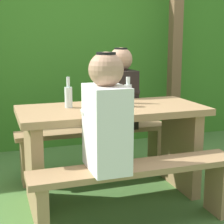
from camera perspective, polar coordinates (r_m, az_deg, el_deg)
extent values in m
plane|color=#477235|center=(2.90, 0.00, -13.45)|extent=(12.00, 12.00, 0.00)
cube|color=#377421|center=(4.50, -8.12, 9.79)|extent=(6.40, 0.93, 2.19)
cube|color=brown|center=(4.17, 10.05, 8.38)|extent=(0.12, 0.12, 2.01)
cube|color=#9E7A51|center=(2.68, 0.00, 0.29)|extent=(1.40, 0.64, 0.05)
cube|color=#9E7A51|center=(2.65, -12.49, -8.29)|extent=(0.08, 0.54, 0.68)
cube|color=#9E7A51|center=(3.01, 10.92, -5.78)|extent=(0.08, 0.54, 0.68)
cube|color=#9E7A51|center=(2.31, 4.08, -8.95)|extent=(1.40, 0.24, 0.04)
cube|color=#9E7A51|center=(2.25, -11.32, -15.88)|extent=(0.07, 0.22, 0.40)
cube|color=#9E7A51|center=(2.68, 16.59, -11.50)|extent=(0.07, 0.22, 0.40)
cube|color=#9E7A51|center=(3.21, -2.90, -2.99)|extent=(1.40, 0.24, 0.04)
cube|color=#9E7A51|center=(3.17, -13.80, -7.69)|extent=(0.07, 0.22, 0.40)
cube|color=#9E7A51|center=(3.48, 7.03, -5.64)|extent=(0.07, 0.22, 0.40)
cube|color=white|center=(2.15, -0.92, -2.62)|extent=(0.22, 0.34, 0.52)
sphere|color=tan|center=(2.09, -0.95, 6.83)|extent=(0.21, 0.21, 0.21)
cylinder|color=black|center=(2.09, -0.96, 9.27)|extent=(0.12, 0.12, 0.02)
cylinder|color=white|center=(2.26, -2.03, 0.77)|extent=(0.25, 0.07, 0.15)
cube|color=black|center=(3.23, 1.39, 2.19)|extent=(0.22, 0.34, 0.52)
sphere|color=tan|center=(3.19, 1.42, 8.49)|extent=(0.21, 0.21, 0.21)
cylinder|color=black|center=(3.18, 1.43, 10.09)|extent=(0.12, 0.12, 0.02)
cylinder|color=black|center=(3.08, 2.30, 3.69)|extent=(0.25, 0.07, 0.15)
cylinder|color=silver|center=(2.69, 2.73, 1.74)|extent=(0.07, 0.07, 0.08)
cylinder|color=silver|center=(2.66, -7.02, 2.35)|extent=(0.06, 0.06, 0.15)
cylinder|color=silver|center=(2.64, -7.08, 4.83)|extent=(0.03, 0.03, 0.08)
cylinder|color=silver|center=(2.83, 2.58, 2.93)|extent=(0.06, 0.06, 0.15)
cylinder|color=silver|center=(2.81, 2.60, 5.06)|extent=(0.03, 0.03, 0.06)
cube|color=black|center=(2.72, -1.20, 1.09)|extent=(0.13, 0.16, 0.01)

